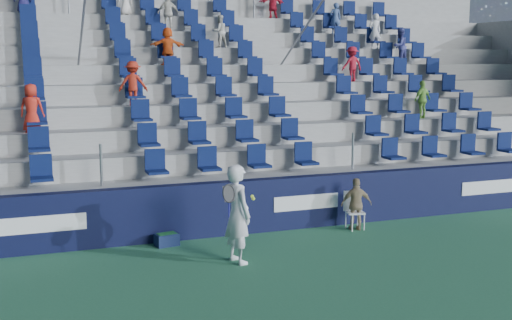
{
  "coord_description": "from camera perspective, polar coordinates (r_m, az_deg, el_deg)",
  "views": [
    {
      "loc": [
        -4.51,
        -10.08,
        3.86
      ],
      "look_at": [
        0.2,
        2.8,
        1.7
      ],
      "focal_mm": 45.0,
      "sensor_mm": 36.0,
      "label": 1
    }
  ],
  "objects": [
    {
      "name": "ground",
      "position": [
        11.7,
        3.85,
        -10.33
      ],
      "size": [
        70.0,
        70.0,
        0.0
      ],
      "primitive_type": "plane",
      "color": "#32754C",
      "rests_on": "ground"
    },
    {
      "name": "sponsor_wall",
      "position": [
        14.35,
        -1.22,
        -4.18
      ],
      "size": [
        24.0,
        0.32,
        1.2
      ],
      "color": "black",
      "rests_on": "ground"
    },
    {
      "name": "grandstand",
      "position": [
        18.95,
        -6.25,
        3.67
      ],
      "size": [
        24.0,
        8.17,
        6.63
      ],
      "color": "#A6A6A1",
      "rests_on": "ground"
    },
    {
      "name": "tennis_player",
      "position": [
        12.22,
        -1.66,
        -4.8
      ],
      "size": [
        0.71,
        0.79,
        1.91
      ],
      "color": "silver",
      "rests_on": "ground"
    },
    {
      "name": "line_judge_chair",
      "position": [
        14.92,
        8.64,
        -4.18
      ],
      "size": [
        0.45,
        0.46,
        0.87
      ],
      "color": "white",
      "rests_on": "ground"
    },
    {
      "name": "line_judge",
      "position": [
        14.78,
        8.92,
        -3.9
      ],
      "size": [
        0.76,
        0.48,
        1.2
      ],
      "primitive_type": "imported",
      "rotation": [
        0.0,
        0.0,
        2.86
      ],
      "color": "tan",
      "rests_on": "ground"
    },
    {
      "name": "ball_bin",
      "position": [
        13.63,
        -7.94,
        -6.96
      ],
      "size": [
        0.52,
        0.39,
        0.27
      ],
      "color": "#111C3E",
      "rests_on": "ground"
    }
  ]
}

